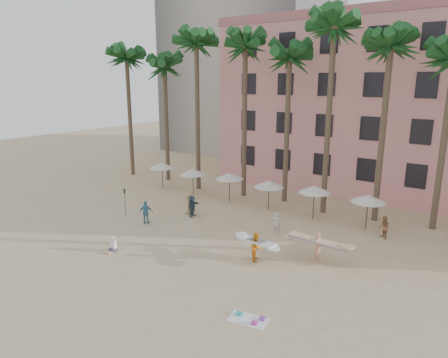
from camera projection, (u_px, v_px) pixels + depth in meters
ground at (180, 270)px, 22.97m from camera, size 120.00×120.00×0.00m
pink_hotel at (413, 108)px, 37.92m from camera, size 35.00×14.00×16.00m
palm_row at (305, 49)px, 31.51m from camera, size 44.40×5.40×16.30m
umbrella_row at (248, 180)px, 34.04m from camera, size 22.50×2.70×2.73m
beach_towel at (249, 319)px, 18.16m from camera, size 1.94×1.29×0.14m
carrier_yellow at (318, 245)px, 23.80m from camera, size 3.52×1.08×1.86m
carrier_white at (257, 246)px, 23.97m from camera, size 2.81×1.43×1.75m
beachgoers at (221, 211)px, 30.40m from camera, size 16.56×8.14×1.80m
paddle at (125, 199)px, 31.74m from camera, size 0.18×0.04×2.23m
seated_man at (113, 247)px, 25.30m from camera, size 0.42×0.73×0.95m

